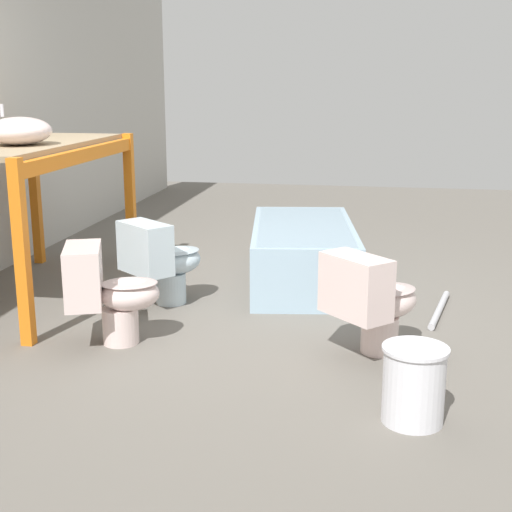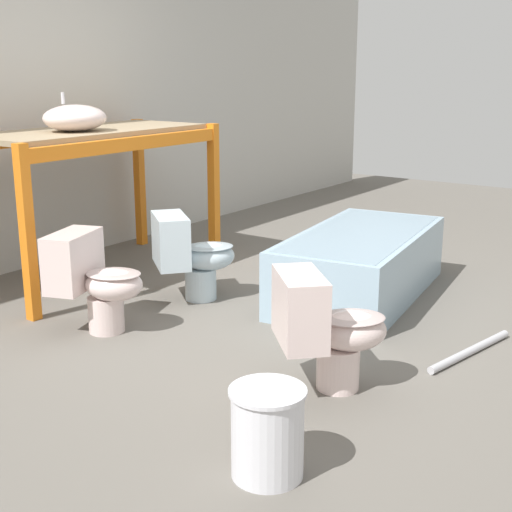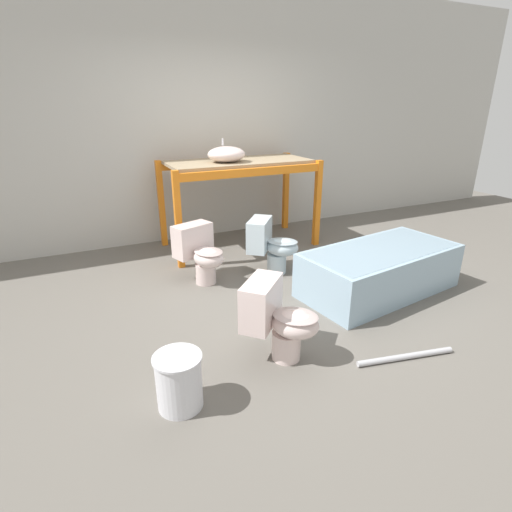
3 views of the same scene
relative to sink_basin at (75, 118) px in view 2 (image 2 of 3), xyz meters
name	(u,v)px [view 2 (image 2 of 3)]	position (x,y,z in m)	size (l,w,h in m)	color
ground_plane	(232,320)	(-0.01, -1.35, -1.18)	(12.00, 12.00, 0.00)	#666059
warehouse_wall_rear	(4,56)	(-0.01, 0.72, 0.42)	(10.80, 0.08, 3.20)	beige
shelving_rack	(90,152)	(0.19, 0.08, -0.25)	(1.87, 0.90, 1.09)	orange
sink_basin	(75,118)	(0.00, 0.00, 0.00)	(0.45, 0.40, 0.26)	silver
bathtub_main	(361,260)	(0.89, -1.77, -0.93)	(1.66, 0.97, 0.44)	#99B7CC
toilet_near	(190,253)	(0.14, -0.89, -0.86)	(0.62, 0.59, 0.59)	silver
toilet_far	(325,326)	(-0.53, -2.31, -0.86)	(0.61, 0.61, 0.59)	silver
toilet_extra	(93,278)	(-0.62, -0.80, -0.86)	(0.50, 0.61, 0.59)	silver
bucket_white	(267,431)	(-1.31, -2.51, -1.00)	(0.30, 0.30, 0.36)	silver
loose_pipe	(470,351)	(0.30, -2.75, -1.16)	(0.76, 0.19, 0.04)	#B7B7BC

